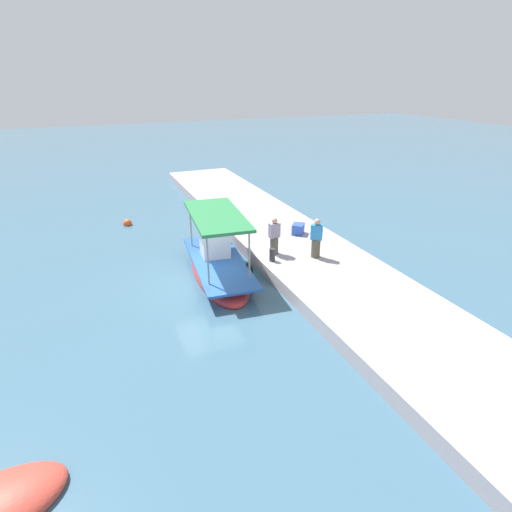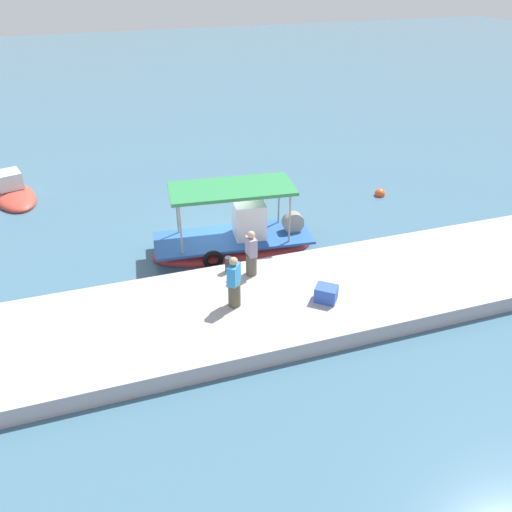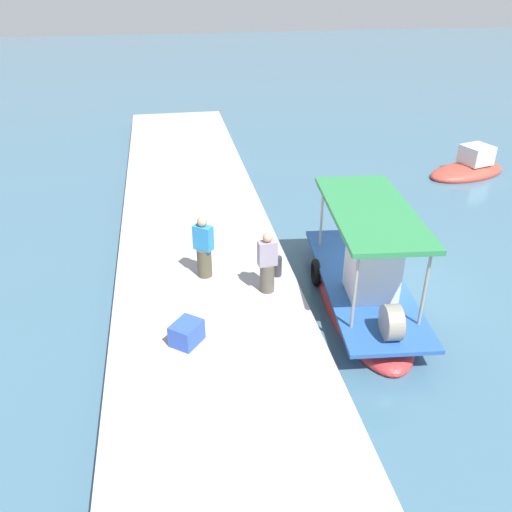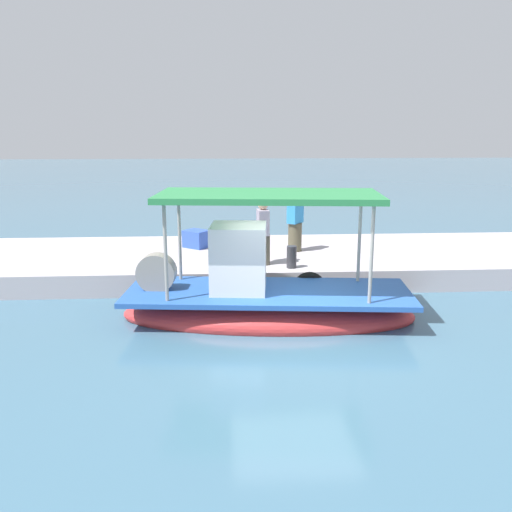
% 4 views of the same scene
% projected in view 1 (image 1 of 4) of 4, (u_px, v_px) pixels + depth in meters
% --- Properties ---
extents(ground_plane, '(120.00, 120.00, 0.00)m').
position_uv_depth(ground_plane, '(207.00, 282.00, 16.67)').
color(ground_plane, '#3E657C').
extents(dock_quay, '(36.00, 4.64, 0.55)m').
position_uv_depth(dock_quay, '(308.00, 257.00, 18.20)').
color(dock_quay, '#ADA5AC').
rests_on(dock_quay, ground_plane).
extents(main_fishing_boat, '(6.24, 2.62, 2.98)m').
position_uv_depth(main_fishing_boat, '(218.00, 263.00, 17.22)').
color(main_fishing_boat, '#BE3232').
rests_on(main_fishing_boat, ground_plane).
extents(fisherman_near_bollard, '(0.39, 0.48, 1.62)m').
position_uv_depth(fisherman_near_bollard, '(274.00, 238.00, 17.62)').
color(fisherman_near_bollard, '#555043').
rests_on(fisherman_near_bollard, dock_quay).
extents(fisherman_by_crate, '(0.53, 0.54, 1.69)m').
position_uv_depth(fisherman_by_crate, '(316.00, 240.00, 17.29)').
color(fisherman_by_crate, brown).
rests_on(fisherman_by_crate, dock_quay).
extents(mooring_bollard, '(0.24, 0.24, 0.54)m').
position_uv_depth(mooring_bollard, '(272.00, 255.00, 17.10)').
color(mooring_bollard, '#2D2D33').
rests_on(mooring_bollard, dock_quay).
extents(cargo_crate, '(0.83, 0.81, 0.49)m').
position_uv_depth(cargo_crate, '(298.00, 229.00, 20.03)').
color(cargo_crate, '#3053B9').
rests_on(cargo_crate, dock_quay).
extents(marker_buoy, '(0.47, 0.47, 0.47)m').
position_uv_depth(marker_buoy, '(128.00, 223.00, 22.89)').
color(marker_buoy, '#ED5322').
rests_on(marker_buoy, ground_plane).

